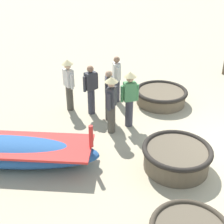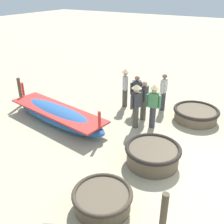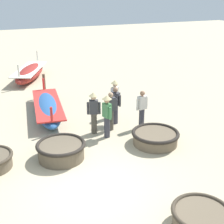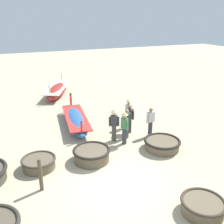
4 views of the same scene
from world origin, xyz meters
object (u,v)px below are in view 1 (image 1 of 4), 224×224
at_px(coracle_beside_post, 161,96).
at_px(fisherman_standing_right, 109,94).
at_px(fisherman_crouching, 69,82).
at_px(coracle_far_right, 176,157).
at_px(long_boat_red_hull, 3,151).
at_px(fisherman_by_coracle, 130,96).
at_px(fisherman_with_hat, 111,101).
at_px(fisherman_standing_left, 91,89).
at_px(fisherman_hauling, 117,78).

relative_size(coracle_beside_post, fisherman_standing_right, 1.10).
height_order(fisherman_standing_right, fisherman_crouching, fisherman_crouching).
distance_m(coracle_far_right, fisherman_standing_right, 2.87).
bearing_deg(long_boat_red_hull, fisherman_by_coracle, -64.59).
bearing_deg(coracle_beside_post, fisherman_with_hat, 134.14).
distance_m(fisherman_by_coracle, fisherman_standing_right, 0.69).
bearing_deg(fisherman_standing_right, fisherman_with_hat, -178.01).
bearing_deg(fisherman_crouching, fisherman_standing_left, -112.81).
distance_m(fisherman_hauling, fisherman_crouching, 1.60).
height_order(fisherman_by_coracle, fisherman_standing_right, fisherman_by_coracle).
bearing_deg(fisherman_hauling, fisherman_standing_left, 132.90).
bearing_deg(coracle_far_right, coracle_beside_post, -5.64).
distance_m(fisherman_standing_left, fisherman_standing_right, 0.68).
height_order(fisherman_standing_left, fisherman_hauling, same).
distance_m(fisherman_hauling, fisherman_with_hat, 1.96).
distance_m(coracle_beside_post, fisherman_with_hat, 2.54).
relative_size(coracle_beside_post, fisherman_by_coracle, 1.04).
bearing_deg(fisherman_with_hat, fisherman_crouching, 40.41).
distance_m(coracle_beside_post, coracle_far_right, 3.43).
bearing_deg(long_boat_red_hull, coracle_beside_post, -56.76).
relative_size(fisherman_standing_right, fisherman_crouching, 0.94).
height_order(fisherman_by_coracle, fisherman_hauling, fisherman_by_coracle).
height_order(fisherman_hauling, fisherman_crouching, fisherman_crouching).
xyz_separation_m(fisherman_standing_left, fisherman_hauling, (0.78, -0.84, 0.00)).
distance_m(coracle_far_right, fisherman_hauling, 3.85).
relative_size(fisherman_hauling, fisherman_with_hat, 0.94).
height_order(fisherman_by_coracle, fisherman_crouching, same).
relative_size(coracle_beside_post, fisherman_hauling, 1.10).
xyz_separation_m(long_boat_red_hull, fisherman_hauling, (3.14, -2.98, 0.51)).
bearing_deg(fisherman_hauling, coracle_beside_post, -99.05).
bearing_deg(fisherman_standing_right, coracle_beside_post, -61.06).
height_order(coracle_beside_post, fisherman_with_hat, fisherman_with_hat).
bearing_deg(coracle_far_right, fisherman_hauling, 17.18).
relative_size(fisherman_standing_left, fisherman_with_hat, 0.94).
xyz_separation_m(coracle_beside_post, fisherman_standing_right, (-0.99, 1.78, 0.57)).
bearing_deg(fisherman_hauling, fisherman_crouching, 108.10).
bearing_deg(fisherman_standing_left, fisherman_with_hat, -154.63).
height_order(long_boat_red_hull, fisherman_with_hat, fisherman_with_hat).
relative_size(fisherman_by_coracle, fisherman_hauling, 1.06).
distance_m(coracle_far_right, long_boat_red_hull, 4.14).
height_order(coracle_beside_post, fisherman_crouching, fisherman_crouching).
height_order(fisherman_by_coracle, fisherman_standing_left, fisherman_by_coracle).
bearing_deg(coracle_far_right, fisherman_standing_left, 34.54).
xyz_separation_m(coracle_far_right, fisherman_standing_left, (2.86, 1.97, 0.52)).
distance_m(fisherman_standing_left, fisherman_with_hat, 1.28).
xyz_separation_m(coracle_far_right, long_boat_red_hull, (0.50, 4.11, 0.01)).
xyz_separation_m(fisherman_hauling, fisherman_crouching, (-0.50, 1.52, 0.12)).
bearing_deg(fisherman_hauling, fisherman_standing_right, 165.31).
bearing_deg(coracle_beside_post, long_boat_red_hull, 123.24).
height_order(coracle_beside_post, fisherman_standing_right, fisherman_standing_right).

